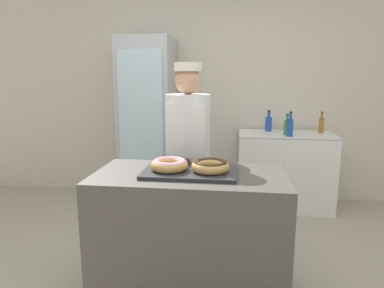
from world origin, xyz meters
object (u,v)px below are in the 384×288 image
(chest_freezer, at_px, (284,170))
(bottle_green, at_px, (287,127))
(brownie_back_right, at_px, (202,163))
(bottle_amber, at_px, (321,125))
(brownie_back_left, at_px, (183,162))
(bottle_blue_b, at_px, (290,127))
(baker_person, at_px, (188,157))
(donut_chocolate_glaze, at_px, (210,165))
(bottle_blue, at_px, (269,123))
(serving_tray, at_px, (190,172))
(beverage_fridge, at_px, (148,122))
(donut_light_glaze, at_px, (169,164))

(chest_freezer, height_order, bottle_green, bottle_green)
(brownie_back_right, relative_size, bottle_amber, 0.35)
(brownie_back_left, bearing_deg, bottle_blue_b, 56.51)
(baker_person, height_order, bottle_green, baker_person)
(brownie_back_right, xyz_separation_m, bottle_blue_b, (0.81, 1.43, 0.06))
(donut_chocolate_glaze, xyz_separation_m, bottle_blue, (0.54, 1.93, 0.03))
(brownie_back_left, relative_size, bottle_green, 0.37)
(serving_tray, height_order, bottle_blue_b, bottle_blue_b)
(brownie_back_right, xyz_separation_m, beverage_fridge, (-0.82, 1.64, 0.06))
(beverage_fridge, bearing_deg, brownie_back_left, -67.34)
(brownie_back_right, bearing_deg, baker_person, 110.22)
(beverage_fridge, bearing_deg, donut_chocolate_glaze, -63.71)
(serving_tray, height_order, bottle_green, bottle_green)
(donut_chocolate_glaze, xyz_separation_m, bottle_blue_b, (0.74, 1.58, 0.04))
(baker_person, distance_m, bottle_blue, 1.55)
(bottle_green, bearing_deg, brownie_back_right, -117.22)
(brownie_back_right, height_order, chest_freezer, brownie_back_right)
(donut_chocolate_glaze, distance_m, brownie_back_right, 0.17)
(serving_tray, xyz_separation_m, bottle_blue, (0.68, 1.91, 0.08))
(donut_light_glaze, height_order, beverage_fridge, beverage_fridge)
(brownie_back_right, xyz_separation_m, baker_person, (-0.16, 0.44, -0.06))
(bottle_blue_b, bearing_deg, beverage_fridge, 172.63)
(donut_chocolate_glaze, relative_size, bottle_blue_b, 0.93)
(brownie_back_left, bearing_deg, bottle_blue, 67.10)
(donut_light_glaze, height_order, chest_freezer, donut_light_glaze)
(bottle_green, distance_m, bottle_amber, 0.45)
(brownie_back_right, relative_size, bottle_blue_b, 0.32)
(brownie_back_right, distance_m, bottle_green, 1.73)
(chest_freezer, relative_size, bottle_blue, 4.33)
(donut_chocolate_glaze, distance_m, bottle_green, 1.84)
(bottle_green, height_order, bottle_blue_b, bottle_blue_b)
(serving_tray, height_order, brownie_back_right, brownie_back_right)
(baker_person, relative_size, bottle_blue_b, 6.05)
(donut_chocolate_glaze, relative_size, bottle_green, 1.07)
(bottle_blue_b, distance_m, bottle_amber, 0.49)
(baker_person, bearing_deg, donut_chocolate_glaze, -68.97)
(serving_tray, xyz_separation_m, bottle_blue_b, (0.88, 1.57, 0.09))
(brownie_back_left, distance_m, bottle_amber, 2.17)
(donut_light_glaze, distance_m, beverage_fridge, 1.90)
(donut_light_glaze, xyz_separation_m, chest_freezer, (1.01, 1.80, -0.50))
(bottle_amber, bearing_deg, brownie_back_right, -124.94)
(baker_person, bearing_deg, donut_light_glaze, -94.00)
(chest_freezer, relative_size, bottle_blue_b, 3.97)
(donut_light_glaze, relative_size, beverage_fridge, 0.13)
(donut_light_glaze, distance_m, baker_person, 0.61)
(brownie_back_left, relative_size, beverage_fridge, 0.04)
(donut_chocolate_glaze, height_order, chest_freezer, donut_chocolate_glaze)
(baker_person, distance_m, beverage_fridge, 1.37)
(donut_light_glaze, relative_size, brownie_back_left, 2.91)
(donut_chocolate_glaze, height_order, brownie_back_left, donut_chocolate_glaze)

